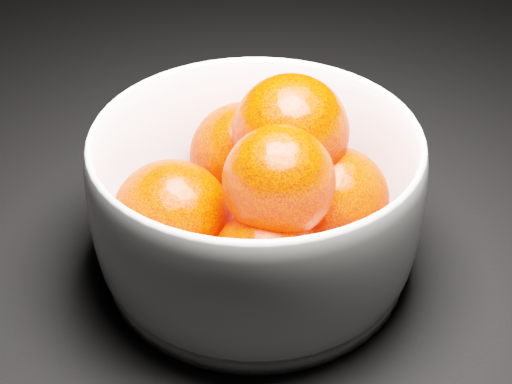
% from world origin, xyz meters
% --- Properties ---
extents(bowl, '(0.24, 0.24, 0.11)m').
position_xyz_m(bowl, '(-0.25, -0.11, 0.06)').
color(bowl, white).
rests_on(bowl, ground).
extents(orange_pile, '(0.18, 0.18, 0.13)m').
position_xyz_m(orange_pile, '(-0.25, -0.11, 0.07)').
color(orange_pile, '#FF1900').
rests_on(orange_pile, bowl).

